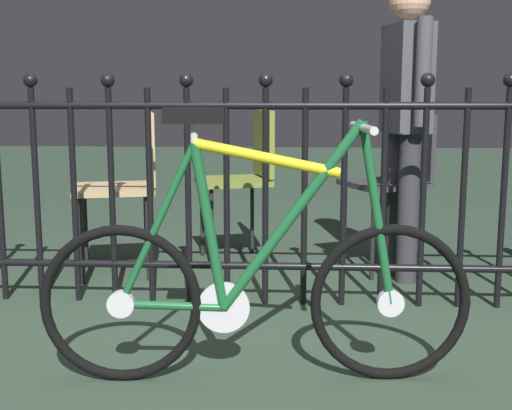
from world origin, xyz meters
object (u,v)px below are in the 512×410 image
object	(u,v)px
chair_tan	(129,176)
person_visitor	(406,105)
chair_charcoal	(396,174)
chair_olive	(246,169)
bicycle	(255,284)

from	to	relation	value
chair_tan	person_visitor	distance (m)	1.53
chair_charcoal	person_visitor	size ratio (longest dim) A/B	0.56
chair_tan	person_visitor	xyz separation A→B (m)	(1.48, -0.02, 0.38)
chair_charcoal	chair_olive	bearing A→B (deg)	168.82
bicycle	person_visitor	distance (m)	1.63
bicycle	chair_charcoal	bearing A→B (deg)	65.33
bicycle	chair_charcoal	size ratio (longest dim) A/B	1.69
bicycle	person_visitor	world-z (taller)	person_visitor
chair_tan	bicycle	bearing A→B (deg)	-60.67
bicycle	chair_charcoal	distance (m)	1.69
bicycle	chair_tan	world-z (taller)	bicycle
chair_olive	chair_tan	world-z (taller)	chair_olive
chair_olive	person_visitor	distance (m)	1.01
chair_olive	chair_charcoal	distance (m)	0.87
chair_olive	chair_charcoal	size ratio (longest dim) A/B	1.02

